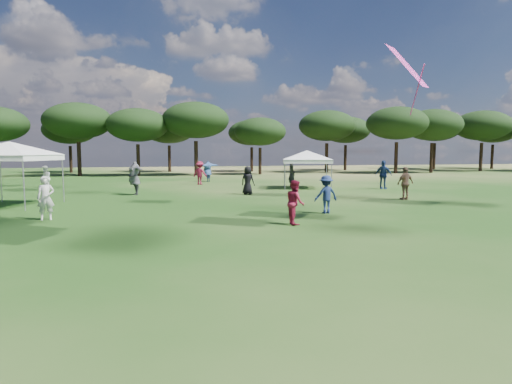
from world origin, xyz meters
TOP-DOWN VIEW (x-y plane):
  - tree_line at (2.39, 47.41)m, footprint 108.78×17.63m
  - tent_left at (-7.37, 20.86)m, footprint 6.50×6.50m
  - tent_right at (9.03, 26.73)m, footprint 6.14×6.14m
  - festival_crowd at (-1.05, 24.71)m, footprint 30.09×22.58m

SIDE VIEW (x-z plane):
  - festival_crowd at x=-1.05m, z-range -0.08..1.85m
  - tent_right at x=9.03m, z-range 1.00..3.85m
  - tent_left at x=-7.37m, z-range 1.19..4.42m
  - tree_line at x=2.39m, z-range 1.54..9.31m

